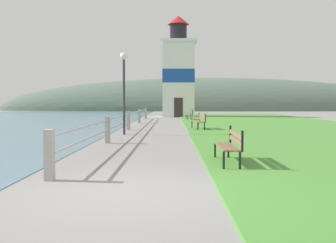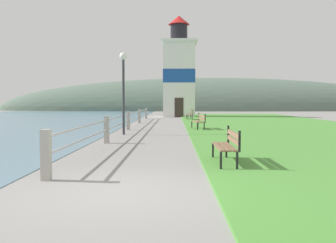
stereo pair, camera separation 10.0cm
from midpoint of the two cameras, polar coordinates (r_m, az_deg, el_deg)
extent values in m
plane|color=gray|center=(6.74, -7.51, -10.69)|extent=(160.00, 160.00, 0.00)
cube|color=#4C8E38|center=(24.11, 16.97, -0.82)|extent=(12.00, 49.84, 0.06)
cube|color=#A8A399|center=(7.97, -17.99, -4.87)|extent=(0.18, 0.18, 1.04)
cube|color=#A8A399|center=(14.55, -9.38, -1.25)|extent=(0.18, 0.18, 1.04)
cube|color=#A8A399|center=(21.28, -6.17, 0.11)|extent=(0.18, 0.18, 1.04)
cube|color=#A8A399|center=(28.05, -4.51, 0.82)|extent=(0.18, 0.18, 1.04)
cube|color=#A8A399|center=(34.83, -3.50, 1.25)|extent=(0.18, 0.18, 1.04)
cylinder|color=#B2B2B7|center=(21.27, -6.18, 1.09)|extent=(0.06, 27.24, 0.06)
cylinder|color=#B2B2B7|center=(21.28, -6.17, 0.11)|extent=(0.06, 27.24, 0.06)
cube|color=brown|center=(9.53, 7.71, -3.77)|extent=(0.12, 1.85, 0.04)
cube|color=brown|center=(9.55, 8.59, -3.77)|extent=(0.12, 1.85, 0.04)
cube|color=brown|center=(9.57, 9.46, -3.76)|extent=(0.12, 1.85, 0.04)
cube|color=brown|center=(9.56, 9.99, -1.86)|extent=(0.06, 1.85, 0.11)
cube|color=brown|center=(9.57, 9.98, -2.80)|extent=(0.06, 1.85, 0.11)
cube|color=black|center=(8.68, 8.16, -6.08)|extent=(0.05, 0.05, 0.45)
cube|color=black|center=(10.45, 6.90, -4.53)|extent=(0.05, 0.05, 0.45)
cube|color=black|center=(8.73, 10.58, -6.05)|extent=(0.05, 0.05, 0.45)
cube|color=black|center=(10.49, 8.92, -4.51)|extent=(0.05, 0.05, 0.45)
cube|color=black|center=(8.68, 10.93, -2.98)|extent=(0.05, 0.05, 0.49)
cube|color=black|center=(10.45, 9.20, -1.95)|extent=(0.05, 0.05, 0.49)
cube|color=brown|center=(21.19, 4.07, -0.02)|extent=(0.35, 1.79, 0.04)
cube|color=brown|center=(21.22, 4.46, -0.02)|extent=(0.35, 1.79, 0.04)
cube|color=brown|center=(21.25, 4.85, -0.02)|extent=(0.35, 1.79, 0.04)
cube|color=brown|center=(21.25, 5.08, 0.84)|extent=(0.29, 1.78, 0.11)
cube|color=brown|center=(21.26, 5.08, 0.42)|extent=(0.29, 1.78, 0.11)
cube|color=black|center=(20.35, 4.42, -0.84)|extent=(0.06, 0.06, 0.45)
cube|color=black|center=(22.05, 3.54, -0.54)|extent=(0.06, 0.06, 0.45)
cube|color=black|center=(20.42, 5.44, -0.83)|extent=(0.06, 0.06, 0.45)
cube|color=black|center=(22.12, 4.49, -0.53)|extent=(0.06, 0.06, 0.45)
cube|color=black|center=(20.41, 5.58, 0.49)|extent=(0.06, 0.06, 0.49)
cube|color=black|center=(22.10, 4.62, 0.69)|extent=(0.06, 0.06, 0.49)
cube|color=brown|center=(32.82, 2.88, 1.06)|extent=(0.17, 1.77, 0.04)
cube|color=brown|center=(32.83, 3.13, 1.06)|extent=(0.17, 1.77, 0.04)
cube|color=brown|center=(32.84, 3.39, 1.06)|extent=(0.17, 1.77, 0.04)
cube|color=brown|center=(32.84, 3.54, 1.61)|extent=(0.11, 1.77, 0.11)
cube|color=brown|center=(32.85, 3.54, 1.34)|extent=(0.11, 1.77, 0.11)
cube|color=black|center=(31.97, 2.91, 0.57)|extent=(0.05, 0.05, 0.45)
cube|color=black|center=(33.69, 2.71, 0.69)|extent=(0.05, 0.05, 0.45)
cube|color=black|center=(32.00, 3.57, 0.57)|extent=(0.05, 0.05, 0.45)
cube|color=black|center=(33.71, 3.34, 0.69)|extent=(0.05, 0.05, 0.45)
cube|color=black|center=(31.99, 3.66, 1.41)|extent=(0.05, 0.05, 0.49)
cube|color=black|center=(33.70, 3.42, 1.49)|extent=(0.05, 0.05, 0.49)
cube|color=white|center=(40.05, 1.50, 6.30)|extent=(3.28, 3.28, 7.76)
cube|color=#194799|center=(40.08, 1.51, 6.85)|extent=(3.32, 3.32, 1.40)
cube|color=white|center=(40.48, 1.51, 11.97)|extent=(3.77, 3.77, 0.25)
cylinder|color=black|center=(40.65, 1.51, 13.34)|extent=(1.80, 1.80, 1.72)
cone|color=red|center=(40.91, 1.52, 15.18)|extent=(2.25, 2.25, 0.95)
cube|color=#332823|center=(38.34, 1.53, 2.14)|extent=(0.90, 0.06, 2.00)
cylinder|color=#333338|center=(18.20, -6.88, 3.65)|extent=(0.12, 0.12, 3.60)
sphere|color=white|center=(18.33, -6.92, 9.85)|extent=(0.36, 0.36, 0.36)
ellipsoid|color=#566B5B|center=(70.08, 6.48, 1.71)|extent=(80.00, 16.00, 12.00)
camera|label=1|loc=(0.05, -90.12, -0.01)|focal=40.00mm
camera|label=2|loc=(0.05, 89.88, 0.01)|focal=40.00mm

